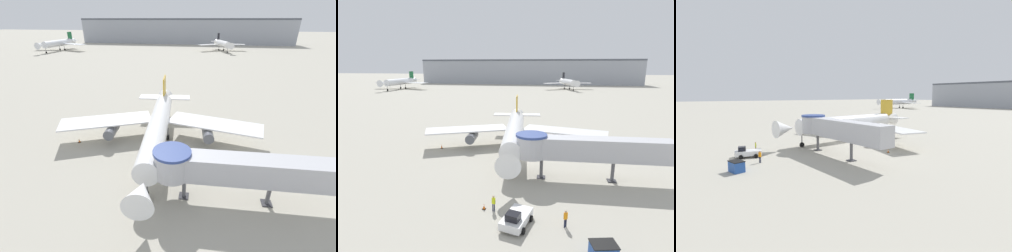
# 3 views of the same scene
# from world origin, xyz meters

# --- Properties ---
(ground_plane) EXTENTS (800.00, 800.00, 0.00)m
(ground_plane) POSITION_xyz_m (0.00, 0.00, 0.00)
(ground_plane) COLOR #A8A393
(main_airplane) EXTENTS (33.16, 31.11, 8.37)m
(main_airplane) POSITION_xyz_m (-1.87, 4.06, 3.57)
(main_airplane) COLOR white
(main_airplane) RESTS_ON ground_plane
(jet_bridge) EXTENTS (19.61, 4.09, 6.00)m
(jet_bridge) POSITION_xyz_m (8.26, -6.59, 4.32)
(jet_bridge) COLOR #B7B7BC
(jet_bridge) RESTS_ON ground_plane
(pushback_tug_white) EXTENTS (2.98, 4.23, 1.67)m
(pushback_tug_white) POSITION_xyz_m (1.46, -18.04, 0.72)
(pushback_tug_white) COLOR silver
(pushback_tug_white) RESTS_ON ground_plane
(service_container_blue) EXTENTS (2.26, 1.80, 1.39)m
(service_container_blue) POSITION_xyz_m (8.69, -21.27, 0.70)
(service_container_blue) COLOR #234C9E
(service_container_blue) RESTS_ON ground_plane
(traffic_cone_port_wing) EXTENTS (0.43, 0.43, 0.71)m
(traffic_cone_port_wing) POSITION_xyz_m (-15.00, 2.81, 0.34)
(traffic_cone_port_wing) COLOR black
(traffic_cone_port_wing) RESTS_ON ground_plane
(traffic_cone_near_nose) EXTENTS (0.38, 0.38, 0.63)m
(traffic_cone_near_nose) POSITION_xyz_m (-2.23, -15.84, 0.30)
(traffic_cone_near_nose) COLOR black
(traffic_cone_near_nose) RESTS_ON ground_plane
(traffic_cone_starboard_wing) EXTENTS (0.36, 0.36, 0.60)m
(traffic_cone_starboard_wing) POSITION_xyz_m (11.55, 1.77, 0.28)
(traffic_cone_starboard_wing) COLOR black
(traffic_cone_starboard_wing) RESTS_ON ground_plane
(ground_crew_marshaller) EXTENTS (0.38, 0.28, 1.75)m
(ground_crew_marshaller) POSITION_xyz_m (-1.15, -16.02, 1.01)
(ground_crew_marshaller) COLOR #1E2338
(ground_crew_marshaller) RESTS_ON ground_plane
(ground_crew_wing_walker) EXTENTS (0.38, 0.37, 1.74)m
(ground_crew_wing_walker) POSITION_xyz_m (6.00, -17.55, 1.00)
(ground_crew_wing_walker) COLOR #1E2338
(ground_crew_wing_walker) RESTS_ON ground_plane
(background_jet_green_tail) EXTENTS (35.57, 35.19, 10.68)m
(background_jet_green_tail) POSITION_xyz_m (-89.26, 111.49, 4.68)
(background_jet_green_tail) COLOR silver
(background_jet_green_tail) RESTS_ON ground_plane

